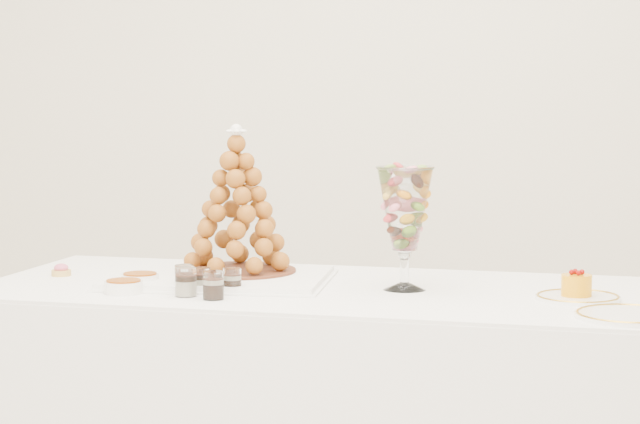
# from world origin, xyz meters

# --- Properties ---
(lace_tray) EXTENTS (0.59, 0.45, 0.02)m
(lace_tray) POSITION_xyz_m (-0.25, 0.40, 0.75)
(lace_tray) COLOR white
(lace_tray) RESTS_ON buffet_table
(macaron_vase) EXTENTS (0.14, 0.14, 0.32)m
(macaron_vase) POSITION_xyz_m (0.25, 0.36, 0.95)
(macaron_vase) COLOR white
(macaron_vase) RESTS_ON buffet_table
(cake_plate) EXTENTS (0.21, 0.21, 0.01)m
(cake_plate) POSITION_xyz_m (0.69, 0.29, 0.75)
(cake_plate) COLOR white
(cake_plate) RESTS_ON buffet_table
(spare_plate) EXTENTS (0.25, 0.25, 0.01)m
(spare_plate) POSITION_xyz_m (0.80, 0.06, 0.75)
(spare_plate) COLOR white
(spare_plate) RESTS_ON buffet_table
(pink_tart) EXTENTS (0.05, 0.05, 0.03)m
(pink_tart) POSITION_xyz_m (-0.71, 0.41, 0.76)
(pink_tart) COLOR tan
(pink_tart) RESTS_ON buffet_table
(verrine_a) EXTENTS (0.06, 0.06, 0.07)m
(verrine_a) POSITION_xyz_m (-0.30, 0.24, 0.78)
(verrine_a) COLOR white
(verrine_a) RESTS_ON buffet_table
(verrine_b) EXTENTS (0.06, 0.06, 0.06)m
(verrine_b) POSITION_xyz_m (-0.25, 0.22, 0.77)
(verrine_b) COLOR white
(verrine_b) RESTS_ON buffet_table
(verrine_c) EXTENTS (0.06, 0.06, 0.06)m
(verrine_c) POSITION_xyz_m (-0.17, 0.22, 0.77)
(verrine_c) COLOR white
(verrine_c) RESTS_ON buffet_table
(verrine_d) EXTENTS (0.07, 0.07, 0.07)m
(verrine_d) POSITION_xyz_m (-0.27, 0.15, 0.78)
(verrine_d) COLOR white
(verrine_d) RESTS_ON buffet_table
(verrine_e) EXTENTS (0.06, 0.06, 0.07)m
(verrine_e) POSITION_xyz_m (-0.19, 0.12, 0.78)
(verrine_e) COLOR white
(verrine_e) RESTS_ON buffet_table
(ramekin_back) EXTENTS (0.10, 0.10, 0.03)m
(ramekin_back) POSITION_xyz_m (-0.44, 0.28, 0.76)
(ramekin_back) COLOR white
(ramekin_back) RESTS_ON buffet_table
(ramekin_front) EXTENTS (0.10, 0.10, 0.03)m
(ramekin_front) POSITION_xyz_m (-0.44, 0.17, 0.76)
(ramekin_front) COLOR white
(ramekin_front) RESTS_ON buffet_table
(croquembouche) EXTENTS (0.33, 0.33, 0.40)m
(croquembouche) POSITION_xyz_m (-0.22, 0.46, 0.96)
(croquembouche) COLOR brown
(croquembouche) RESTS_ON lace_tray
(mousse_cake) EXTENTS (0.08, 0.08, 0.07)m
(mousse_cake) POSITION_xyz_m (0.69, 0.29, 0.78)
(mousse_cake) COLOR orange
(mousse_cake) RESTS_ON cake_plate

